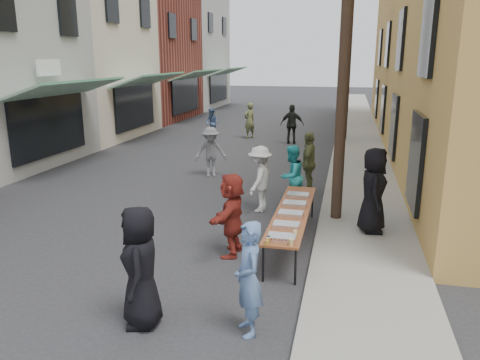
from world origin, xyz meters
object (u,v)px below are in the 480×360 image
at_px(utility_pole_far, 350,50).
at_px(server, 373,190).
at_px(utility_pole_near, 346,31).
at_px(serving_table, 292,213).
at_px(utility_pole_mid, 349,45).
at_px(catering_tray_sausage, 282,237).
at_px(guest_front_c, 291,176).
at_px(guest_front_a, 140,267).

bearing_deg(utility_pole_far, server, -88.16).
xyz_separation_m(utility_pole_near, serving_table, (-0.89, -1.73, -3.79)).
bearing_deg(server, utility_pole_mid, 1.36).
xyz_separation_m(catering_tray_sausage, guest_front_c, (-0.35, 4.31, 0.05)).
height_order(guest_front_c, server, server).
relative_size(utility_pole_mid, catering_tray_sausage, 18.00).
relative_size(guest_front_a, guest_front_c, 1.11).
xyz_separation_m(utility_pole_near, server, (0.80, -0.80, -3.44)).
height_order(serving_table, guest_front_c, guest_front_c).
height_order(utility_pole_near, catering_tray_sausage, utility_pole_near).
bearing_deg(serving_table, guest_front_c, 97.59).
bearing_deg(utility_pole_mid, server, -86.43).
xyz_separation_m(utility_pole_mid, serving_table, (-0.89, -13.73, -3.79)).
xyz_separation_m(utility_pole_far, catering_tray_sausage, (-0.89, -27.38, -3.71)).
relative_size(utility_pole_near, serving_table, 2.25).
relative_size(catering_tray_sausage, server, 0.26).
bearing_deg(utility_pole_far, catering_tray_sausage, -91.85).
bearing_deg(guest_front_c, utility_pole_far, -154.81).
xyz_separation_m(utility_pole_far, guest_front_a, (-2.70, -29.37, -3.57)).
distance_m(utility_pole_near, guest_front_c, 3.97).
bearing_deg(utility_pole_near, serving_table, -117.14).
bearing_deg(catering_tray_sausage, utility_pole_near, 75.31).
height_order(utility_pole_far, catering_tray_sausage, utility_pole_far).
xyz_separation_m(utility_pole_near, guest_front_a, (-2.70, -5.37, -3.57)).
distance_m(utility_pole_mid, guest_front_c, 11.72).
distance_m(utility_pole_far, guest_front_c, 23.38).
xyz_separation_m(utility_pole_mid, utility_pole_far, (0.00, 12.00, 0.00)).
distance_m(serving_table, server, 1.95).
relative_size(guest_front_c, server, 0.87).
bearing_deg(guest_front_c, utility_pole_mid, -158.12).
bearing_deg(guest_front_c, guest_front_a, 15.24).
xyz_separation_m(catering_tray_sausage, guest_front_a, (-1.81, -1.99, 0.14)).
relative_size(guest_front_a, server, 0.97).
xyz_separation_m(utility_pole_mid, guest_front_a, (-2.70, -17.37, -3.57)).
bearing_deg(utility_pole_far, guest_front_c, -93.08).
distance_m(utility_pole_far, server, 25.05).
height_order(utility_pole_far, guest_front_a, utility_pole_far).
height_order(serving_table, catering_tray_sausage, catering_tray_sausage).
distance_m(utility_pole_near, utility_pole_far, 24.00).
height_order(catering_tray_sausage, guest_front_a, guest_front_a).
bearing_deg(utility_pole_near, server, -45.23).
distance_m(catering_tray_sausage, guest_front_a, 2.70).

